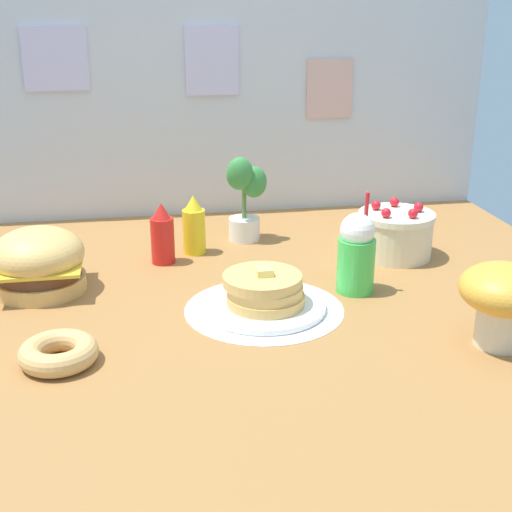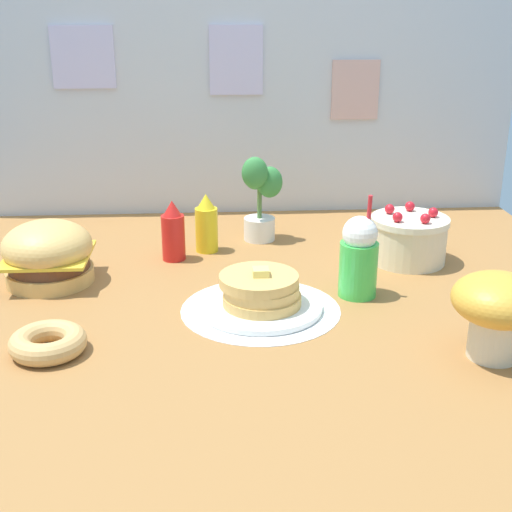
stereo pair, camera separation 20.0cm
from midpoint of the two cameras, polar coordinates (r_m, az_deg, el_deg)
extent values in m
cube|color=#9E6B38|center=(2.01, 1.64, -4.19)|extent=(2.28, 1.88, 0.02)
cube|color=silver|center=(2.79, -0.10, 12.52)|extent=(2.28, 0.03, 0.89)
cube|color=silver|center=(2.77, -11.98, 15.69)|extent=(0.24, 0.01, 0.23)
cube|color=silver|center=(2.75, 0.51, 15.79)|extent=(0.20, 0.01, 0.26)
cube|color=#D8A599|center=(2.84, 10.24, 13.28)|extent=(0.19, 0.01, 0.23)
cylinder|color=white|center=(1.96, 3.31, -4.46)|extent=(0.45, 0.45, 0.00)
cylinder|color=#DBA859|center=(2.21, -14.10, -1.58)|extent=(0.27, 0.27, 0.05)
cylinder|color=#59331E|center=(2.20, -14.20, -0.59)|extent=(0.25, 0.25, 0.04)
cube|color=yellow|center=(2.19, -14.25, -0.02)|extent=(0.25, 0.25, 0.01)
ellipsoid|color=#E5B260|center=(2.18, -14.32, 0.77)|extent=(0.27, 0.27, 0.15)
cylinder|color=white|center=(1.96, 3.31, -4.20)|extent=(0.35, 0.35, 0.02)
cylinder|color=#E0AD5B|center=(1.95, 3.44, -3.66)|extent=(0.22, 0.22, 0.03)
cylinder|color=#E0AD5B|center=(1.94, 3.40, -2.86)|extent=(0.21, 0.21, 0.03)
cylinder|color=#E0AD5B|center=(1.93, 3.20, -2.03)|extent=(0.22, 0.22, 0.03)
cube|color=#F7E072|center=(1.92, 3.38, -1.37)|extent=(0.05, 0.05, 0.02)
cylinder|color=beige|center=(2.38, 14.80, 1.05)|extent=(0.25, 0.25, 0.13)
cylinder|color=#F4EACC|center=(2.35, 14.97, 2.82)|extent=(0.26, 0.26, 0.02)
sphere|color=red|center=(2.37, 16.75, 3.42)|extent=(0.03, 0.03, 0.03)
sphere|color=red|center=(2.42, 14.89, 3.94)|extent=(0.03, 0.03, 0.03)
sphere|color=red|center=(2.37, 13.34, 3.75)|extent=(0.03, 0.03, 0.03)
sphere|color=red|center=(2.29, 14.05, 3.08)|extent=(0.03, 0.03, 0.03)
sphere|color=red|center=(2.29, 16.21, 2.94)|extent=(0.03, 0.03, 0.03)
cylinder|color=red|center=(2.32, -4.37, 1.48)|extent=(0.08, 0.08, 0.15)
cone|color=red|center=(2.29, -4.44, 3.91)|extent=(0.06, 0.06, 0.05)
cylinder|color=yellow|center=(2.40, -1.71, 2.13)|extent=(0.08, 0.08, 0.15)
cone|color=yellow|center=(2.37, -1.73, 4.50)|extent=(0.06, 0.06, 0.05)
cylinder|color=green|center=(2.07, 11.16, -1.13)|extent=(0.11, 0.11, 0.16)
sphere|color=white|center=(2.03, 11.37, 1.77)|extent=(0.10, 0.10, 0.10)
cylinder|color=red|center=(2.03, 12.05, 2.68)|extent=(0.01, 0.03, 0.16)
torus|color=tan|center=(1.77, -13.66, -7.01)|extent=(0.19, 0.19, 0.06)
torus|color=brown|center=(1.77, -13.67, -6.89)|extent=(0.18, 0.18, 0.05)
cylinder|color=white|center=(2.52, 2.56, 2.22)|extent=(0.11, 0.11, 0.08)
cylinder|color=#4C7238|center=(2.49, 2.60, 4.69)|extent=(0.02, 0.02, 0.14)
ellipsoid|color=#38843D|center=(2.48, 3.46, 6.05)|extent=(0.09, 0.06, 0.11)
ellipsoid|color=#38843D|center=(2.50, 2.27, 6.71)|extent=(0.09, 0.06, 0.11)
ellipsoid|color=#38843D|center=(2.43, 2.27, 6.82)|extent=(0.09, 0.06, 0.11)
cylinder|color=beige|center=(1.83, 22.02, -6.33)|extent=(0.12, 0.12, 0.10)
ellipsoid|color=gold|center=(1.78, 22.45, -3.38)|extent=(0.23, 0.23, 0.12)
camera|label=1|loc=(0.10, -87.14, 1.06)|focal=48.64mm
camera|label=2|loc=(0.10, 92.86, -1.06)|focal=48.64mm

